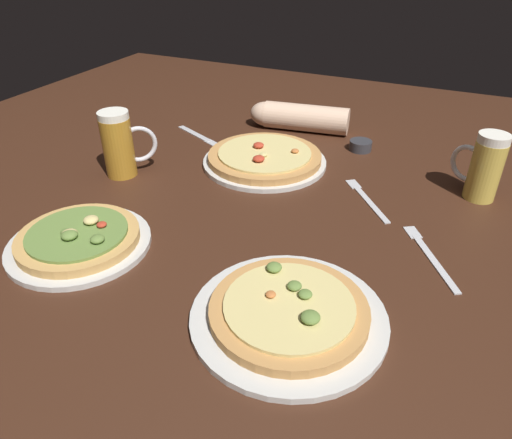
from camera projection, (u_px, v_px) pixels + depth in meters
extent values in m
cube|color=#3D2114|center=(256.00, 233.00, 1.03)|extent=(2.40, 2.40, 0.03)
cylinder|color=silver|center=(80.00, 244.00, 0.95)|extent=(0.28, 0.28, 0.01)
cylinder|color=tan|center=(78.00, 238.00, 0.95)|extent=(0.24, 0.24, 0.02)
cylinder|color=olive|center=(77.00, 233.00, 0.94)|extent=(0.20, 0.20, 0.01)
ellipsoid|color=olive|center=(97.00, 239.00, 0.90)|extent=(0.03, 0.03, 0.01)
ellipsoid|color=#B73823|center=(102.00, 225.00, 0.95)|extent=(0.02, 0.02, 0.01)
ellipsoid|color=#DBC67A|center=(91.00, 220.00, 0.96)|extent=(0.03, 0.03, 0.02)
ellipsoid|color=olive|center=(66.00, 232.00, 0.93)|extent=(0.02, 0.02, 0.01)
ellipsoid|color=olive|center=(69.00, 235.00, 0.91)|extent=(0.03, 0.03, 0.02)
ellipsoid|color=#DBC67A|center=(70.00, 234.00, 0.92)|extent=(0.03, 0.03, 0.02)
cylinder|color=silver|center=(265.00, 162.00, 1.28)|extent=(0.33, 0.33, 0.01)
cylinder|color=tan|center=(265.00, 157.00, 1.27)|extent=(0.30, 0.30, 0.02)
cylinder|color=#DBC67A|center=(265.00, 153.00, 1.26)|extent=(0.25, 0.25, 0.01)
ellipsoid|color=#B73823|center=(259.00, 159.00, 1.21)|extent=(0.03, 0.03, 0.02)
ellipsoid|color=#C67038|center=(295.00, 151.00, 1.26)|extent=(0.02, 0.02, 0.01)
ellipsoid|color=#DBC67A|center=(264.00, 155.00, 1.24)|extent=(0.02, 0.02, 0.01)
ellipsoid|color=#B73823|center=(259.00, 145.00, 1.28)|extent=(0.03, 0.03, 0.01)
cylinder|color=silver|center=(289.00, 317.00, 0.78)|extent=(0.33, 0.33, 0.01)
cylinder|color=tan|center=(289.00, 310.00, 0.77)|extent=(0.26, 0.26, 0.02)
cylinder|color=#DBC67A|center=(289.00, 305.00, 0.76)|extent=(0.21, 0.21, 0.01)
ellipsoid|color=olive|center=(295.00, 286.00, 0.79)|extent=(0.02, 0.02, 0.01)
ellipsoid|color=olive|center=(305.00, 294.00, 0.77)|extent=(0.02, 0.02, 0.01)
ellipsoid|color=olive|center=(274.00, 267.00, 0.83)|extent=(0.03, 0.03, 0.01)
ellipsoid|color=olive|center=(310.00, 317.00, 0.73)|extent=(0.03, 0.03, 0.02)
ellipsoid|color=#C67038|center=(271.00, 294.00, 0.77)|extent=(0.02, 0.02, 0.01)
cylinder|color=gold|center=(485.00, 171.00, 1.09)|extent=(0.07, 0.07, 0.14)
cylinder|color=white|center=(494.00, 138.00, 1.05)|extent=(0.07, 0.07, 0.02)
torus|color=silver|center=(467.00, 163.00, 1.12)|extent=(0.08, 0.06, 0.09)
cylinder|color=#B27A23|center=(118.00, 147.00, 1.19)|extent=(0.08, 0.08, 0.15)
cylinder|color=white|center=(113.00, 115.00, 1.15)|extent=(0.08, 0.08, 0.02)
torus|color=silver|center=(138.00, 144.00, 1.21)|extent=(0.08, 0.08, 0.10)
cylinder|color=#333338|center=(361.00, 145.00, 1.35)|extent=(0.06, 0.06, 0.03)
cube|color=silver|center=(371.00, 203.00, 1.10)|extent=(0.12, 0.14, 0.01)
cube|color=silver|center=(354.00, 183.00, 1.18)|extent=(0.05, 0.05, 0.00)
cube|color=silver|center=(435.00, 262.00, 0.91)|extent=(0.11, 0.16, 0.01)
cube|color=silver|center=(413.00, 232.00, 1.00)|extent=(0.04, 0.05, 0.00)
cube|color=silver|center=(195.00, 133.00, 1.46)|extent=(0.15, 0.08, 0.01)
cube|color=silver|center=(213.00, 143.00, 1.40)|extent=(0.06, 0.05, 0.00)
cylinder|color=beige|center=(306.00, 118.00, 1.47)|extent=(0.27, 0.12, 0.08)
ellipsoid|color=beige|center=(266.00, 114.00, 1.50)|extent=(0.10, 0.08, 0.07)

